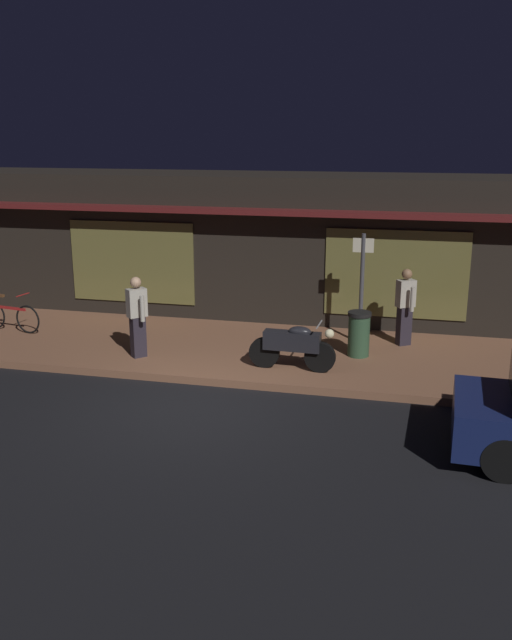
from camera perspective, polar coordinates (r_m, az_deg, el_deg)
ground_plane at (r=12.06m, az=-5.26°, el=-7.15°), size 60.00×60.00×0.00m
sidewalk_slab at (r=14.74m, az=-1.58°, el=-2.55°), size 18.00×4.00×0.15m
storefront_building at (r=17.54m, az=1.23°, el=6.18°), size 18.00×3.30×3.60m
motorcycle at (r=13.20m, az=3.15°, el=-2.10°), size 1.70×0.55×0.97m
bicycle_parked at (r=16.79m, az=-19.75°, el=0.32°), size 1.64×0.44×0.91m
person_photographer at (r=14.06m, az=-9.85°, el=0.39°), size 0.51×0.48×1.67m
person_bystander at (r=14.99m, az=12.30°, el=1.20°), size 0.44×0.56×1.67m
sign_post at (r=14.84m, az=8.80°, el=3.15°), size 0.44×0.09×2.40m
trash_bin at (r=14.18m, az=8.55°, el=-1.13°), size 0.48×0.48×0.93m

